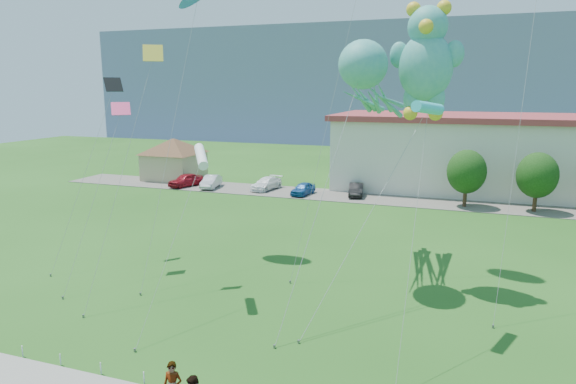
{
  "coord_description": "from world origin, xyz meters",
  "views": [
    {
      "loc": [
        10.1,
        -16.14,
        11.08
      ],
      "look_at": [
        1.52,
        8.0,
        5.86
      ],
      "focal_mm": 32.0,
      "sensor_mm": 36.0,
      "label": 1
    }
  ],
  "objects_px": {
    "parked_car_silver": "(211,182)",
    "parked_car_blue": "(303,189)",
    "parked_car_white": "(266,184)",
    "parked_car_red": "(186,180)",
    "pavilion": "(174,155)",
    "octopus_kite": "(368,81)",
    "teddy_bear_kite": "(426,58)",
    "parked_car_black": "(356,190)"
  },
  "relations": [
    {
      "from": "parked_car_blue",
      "to": "teddy_bear_kite",
      "type": "height_order",
      "value": "teddy_bear_kite"
    },
    {
      "from": "octopus_kite",
      "to": "parked_car_silver",
      "type": "bearing_deg",
      "value": 135.68
    },
    {
      "from": "parked_car_silver",
      "to": "teddy_bear_kite",
      "type": "height_order",
      "value": "teddy_bear_kite"
    },
    {
      "from": "parked_car_white",
      "to": "octopus_kite",
      "type": "bearing_deg",
      "value": -45.12
    },
    {
      "from": "parked_car_red",
      "to": "parked_car_blue",
      "type": "xyz_separation_m",
      "value": [
        14.03,
        0.03,
        -0.09
      ]
    },
    {
      "from": "pavilion",
      "to": "parked_car_blue",
      "type": "relative_size",
      "value": 2.45
    },
    {
      "from": "pavilion",
      "to": "parked_car_red",
      "type": "distance_m",
      "value": 5.98
    },
    {
      "from": "parked_car_black",
      "to": "parked_car_white",
      "type": "bearing_deg",
      "value": 169.76
    },
    {
      "from": "parked_car_blue",
      "to": "pavilion",
      "type": "bearing_deg",
      "value": 175.48
    },
    {
      "from": "parked_car_white",
      "to": "teddy_bear_kite",
      "type": "height_order",
      "value": "teddy_bear_kite"
    },
    {
      "from": "parked_car_white",
      "to": "parked_car_silver",
      "type": "bearing_deg",
      "value": -159.67
    },
    {
      "from": "parked_car_red",
      "to": "pavilion",
      "type": "bearing_deg",
      "value": 154.23
    },
    {
      "from": "parked_car_silver",
      "to": "parked_car_white",
      "type": "bearing_deg",
      "value": -0.75
    },
    {
      "from": "parked_car_white",
      "to": "parked_car_black",
      "type": "xyz_separation_m",
      "value": [
        10.05,
        -0.02,
        -0.01
      ]
    },
    {
      "from": "parked_car_red",
      "to": "teddy_bear_kite",
      "type": "height_order",
      "value": "teddy_bear_kite"
    },
    {
      "from": "parked_car_red",
      "to": "parked_car_blue",
      "type": "height_order",
      "value": "parked_car_red"
    },
    {
      "from": "parked_car_red",
      "to": "parked_car_white",
      "type": "relative_size",
      "value": 0.93
    },
    {
      "from": "parked_car_silver",
      "to": "parked_car_blue",
      "type": "bearing_deg",
      "value": -11.8
    },
    {
      "from": "parked_car_white",
      "to": "pavilion",
      "type": "bearing_deg",
      "value": 179.05
    },
    {
      "from": "parked_car_white",
      "to": "teddy_bear_kite",
      "type": "xyz_separation_m",
      "value": [
        18.33,
        -22.27,
        11.91
      ]
    },
    {
      "from": "pavilion",
      "to": "octopus_kite",
      "type": "xyz_separation_m",
      "value": [
        28.43,
        -24.64,
        8.43
      ]
    },
    {
      "from": "octopus_kite",
      "to": "teddy_bear_kite",
      "type": "xyz_separation_m",
      "value": [
        3.15,
        -0.25,
        1.19
      ]
    },
    {
      "from": "parked_car_silver",
      "to": "parked_car_blue",
      "type": "height_order",
      "value": "parked_car_silver"
    },
    {
      "from": "parked_car_red",
      "to": "parked_car_white",
      "type": "distance_m",
      "value": 9.44
    },
    {
      "from": "parked_car_silver",
      "to": "parked_car_black",
      "type": "xyz_separation_m",
      "value": [
        16.28,
        1.08,
        -0.03
      ]
    },
    {
      "from": "pavilion",
      "to": "parked_car_white",
      "type": "xyz_separation_m",
      "value": [
        13.25,
        -2.63,
        -2.3
      ]
    },
    {
      "from": "parked_car_silver",
      "to": "octopus_kite",
      "type": "height_order",
      "value": "octopus_kite"
    },
    {
      "from": "parked_car_black",
      "to": "octopus_kite",
      "type": "bearing_deg",
      "value": -86.97
    },
    {
      "from": "parked_car_black",
      "to": "teddy_bear_kite",
      "type": "bearing_deg",
      "value": -79.68
    },
    {
      "from": "pavilion",
      "to": "parked_car_white",
      "type": "distance_m",
      "value": 13.7
    },
    {
      "from": "parked_car_red",
      "to": "parked_car_white",
      "type": "bearing_deg",
      "value": 27.68
    },
    {
      "from": "parked_car_blue",
      "to": "parked_car_black",
      "type": "distance_m",
      "value": 5.51
    },
    {
      "from": "pavilion",
      "to": "teddy_bear_kite",
      "type": "relative_size",
      "value": 0.59
    },
    {
      "from": "parked_car_red",
      "to": "parked_car_silver",
      "type": "distance_m",
      "value": 3.13
    },
    {
      "from": "parked_car_red",
      "to": "octopus_kite",
      "type": "relative_size",
      "value": 0.26
    },
    {
      "from": "pavilion",
      "to": "parked_car_black",
      "type": "xyz_separation_m",
      "value": [
        23.29,
        -2.65,
        -2.3
      ]
    },
    {
      "from": "pavilion",
      "to": "parked_car_black",
      "type": "distance_m",
      "value": 23.56
    },
    {
      "from": "parked_car_black",
      "to": "teddy_bear_kite",
      "type": "xyz_separation_m",
      "value": [
        8.29,
        -22.24,
        11.92
      ]
    },
    {
      "from": "octopus_kite",
      "to": "parked_car_white",
      "type": "bearing_deg",
      "value": 124.6
    },
    {
      "from": "parked_car_blue",
      "to": "parked_car_white",
      "type": "bearing_deg",
      "value": 172.39
    },
    {
      "from": "parked_car_silver",
      "to": "pavilion",
      "type": "bearing_deg",
      "value": 141.17
    },
    {
      "from": "parked_car_white",
      "to": "parked_car_blue",
      "type": "bearing_deg",
      "value": -5.16
    }
  ]
}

